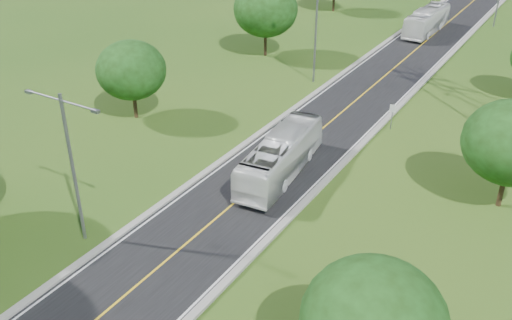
{
  "coord_description": "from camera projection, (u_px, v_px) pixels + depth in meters",
  "views": [
    {
      "loc": [
        19.05,
        -7.71,
        22.11
      ],
      "look_at": [
        0.8,
        22.06,
        3.0
      ],
      "focal_mm": 40.0,
      "sensor_mm": 36.0,
      "label": 1
    }
  ],
  "objects": [
    {
      "name": "curb_right",
      "position": [
        459.0,
        46.0,
        72.47
      ],
      "size": [
        0.5,
        150.0,
        0.22
      ],
      "primitive_type": "cube",
      "color": "gray",
      "rests_on": "ground"
    },
    {
      "name": "ground",
      "position": [
        412.0,
        54.0,
        69.99
      ],
      "size": [
        260.0,
        260.0,
        0.0
      ],
      "primitive_type": "plane",
      "color": "#234C15",
      "rests_on": "ground"
    },
    {
      "name": "tree_lb",
      "position": [
        131.0,
        70.0,
        51.16
      ],
      "size": [
        6.3,
        6.3,
        7.33
      ],
      "color": "black",
      "rests_on": "ground"
    },
    {
      "name": "curb_left",
      "position": [
        395.0,
        35.0,
        76.37
      ],
      "size": [
        0.5,
        150.0,
        0.22
      ],
      "primitive_type": "cube",
      "color": "gray",
      "rests_on": "ground"
    },
    {
      "name": "road",
      "position": [
        426.0,
        41.0,
        74.46
      ],
      "size": [
        8.0,
        150.0,
        0.06
      ],
      "primitive_type": "cube",
      "color": "black",
      "rests_on": "ground"
    },
    {
      "name": "bus_inbound",
      "position": [
        427.0,
        21.0,
        76.92
      ],
      "size": [
        2.99,
        11.9,
        3.3
      ],
      "primitive_type": "imported",
      "rotation": [
        0.0,
        0.0,
        -0.02
      ],
      "color": "white",
      "rests_on": "road"
    },
    {
      "name": "streetlight_mid_left",
      "position": [
        316.0,
        27.0,
        58.67
      ],
      "size": [
        5.9,
        0.25,
        10.0
      ],
      "color": "slate",
      "rests_on": "ground"
    },
    {
      "name": "bus_outbound",
      "position": [
        281.0,
        156.0,
        43.13
      ],
      "size": [
        4.04,
        11.81,
        3.22
      ],
      "primitive_type": "imported",
      "rotation": [
        0.0,
        0.0,
        3.26
      ],
      "color": "white",
      "rests_on": "road"
    },
    {
      "name": "streetlight_near_left",
      "position": [
        71.0,
        157.0,
        33.98
      ],
      "size": [
        5.9,
        0.25,
        10.0
      ],
      "color": "slate",
      "rests_on": "ground"
    },
    {
      "name": "tree_lc",
      "position": [
        266.0,
        9.0,
        66.71
      ],
      "size": [
        7.56,
        7.56,
        8.79
      ],
      "color": "black",
      "rests_on": "ground"
    },
    {
      "name": "speed_limit_sign",
      "position": [
        392.0,
        113.0,
        50.37
      ],
      "size": [
        0.55,
        0.09,
        2.4
      ],
      "color": "slate",
      "rests_on": "ground"
    }
  ]
}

